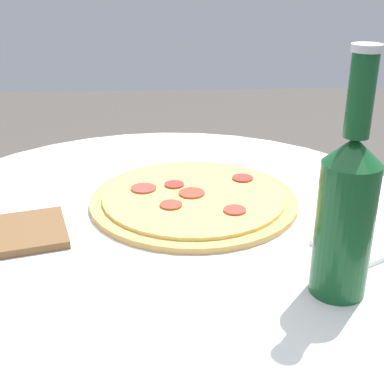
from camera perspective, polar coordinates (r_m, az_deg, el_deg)
The scene contains 4 objects.
table at distance 0.95m, azimuth -2.89°, elevation -12.80°, with size 0.88×0.88×0.71m.
pizza at distance 0.89m, azimuth -0.01°, elevation -0.72°, with size 0.34×0.34×0.02m.
beer_bottle at distance 0.64m, azimuth 15.90°, elevation -1.75°, with size 0.07×0.07×0.30m.
napkin at distance 0.81m, azimuth 18.22°, elevation -5.02°, with size 0.17×0.15×0.01m.
Camera 1 is at (-0.00, 0.77, 1.08)m, focal length 50.00 mm.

